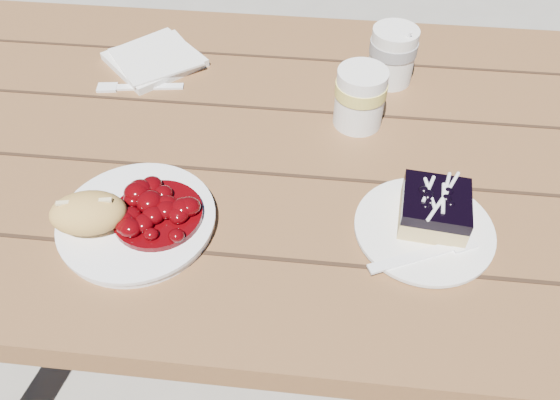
# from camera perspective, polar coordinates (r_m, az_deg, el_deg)

# --- Properties ---
(ground) EXTENTS (60.00, 60.00, 0.00)m
(ground) POSITION_cam_1_polar(r_m,az_deg,el_deg) (1.51, 10.35, -16.46)
(ground) COLOR gray
(ground) RESTS_ON ground
(picnic_table) EXTENTS (2.00, 1.55, 0.75)m
(picnic_table) POSITION_cam_1_polar(r_m,az_deg,el_deg) (1.03, 14.70, -1.77)
(picnic_table) COLOR brown
(picnic_table) RESTS_ON ground
(main_plate) EXTENTS (0.21, 0.21, 0.02)m
(main_plate) POSITION_cam_1_polar(r_m,az_deg,el_deg) (0.79, -14.66, -2.20)
(main_plate) COLOR white
(main_plate) RESTS_ON picnic_table
(goulash_stew) EXTENTS (0.13, 0.13, 0.04)m
(goulash_stew) POSITION_cam_1_polar(r_m,az_deg,el_deg) (0.76, -12.85, -0.71)
(goulash_stew) COLOR #520206
(goulash_stew) RESTS_ON main_plate
(bread_roll) EXTENTS (0.11, 0.09, 0.05)m
(bread_roll) POSITION_cam_1_polar(r_m,az_deg,el_deg) (0.77, -19.39, -1.29)
(bread_roll) COLOR tan
(bread_roll) RESTS_ON main_plate
(dessert_plate) EXTENTS (0.19, 0.19, 0.01)m
(dessert_plate) POSITION_cam_1_polar(r_m,az_deg,el_deg) (0.79, 14.78, -3.05)
(dessert_plate) COLOR white
(dessert_plate) RESTS_ON picnic_table
(blueberry_cake) EXTENTS (0.10, 0.10, 0.05)m
(blueberry_cake) POSITION_cam_1_polar(r_m,az_deg,el_deg) (0.78, 15.85, -0.83)
(blueberry_cake) COLOR tan
(blueberry_cake) RESTS_ON dessert_plate
(fork_dessert) EXTENTS (0.16, 0.09, 0.00)m
(fork_dessert) POSITION_cam_1_polar(r_m,az_deg,el_deg) (0.74, 13.66, -5.84)
(fork_dessert) COLOR white
(fork_dessert) RESTS_ON dessert_plate
(coffee_cup) EXTENTS (0.08, 0.08, 0.10)m
(coffee_cup) POSITION_cam_1_polar(r_m,az_deg,el_deg) (1.02, 11.64, 14.57)
(coffee_cup) COLOR white
(coffee_cup) RESTS_ON picnic_table
(napkin_stack) EXTENTS (0.21, 0.21, 0.01)m
(napkin_stack) POSITION_cam_1_polar(r_m,az_deg,el_deg) (1.10, -12.98, 14.12)
(napkin_stack) COLOR white
(napkin_stack) RESTS_ON picnic_table
(fork_table) EXTENTS (0.16, 0.05, 0.00)m
(fork_table) POSITION_cam_1_polar(r_m,az_deg,el_deg) (1.04, -13.55, 11.44)
(fork_table) COLOR white
(fork_table) RESTS_ON picnic_table
(second_cup) EXTENTS (0.08, 0.08, 0.10)m
(second_cup) POSITION_cam_1_polar(r_m,az_deg,el_deg) (0.91, 8.35, 10.53)
(second_cup) COLOR white
(second_cup) RESTS_ON picnic_table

